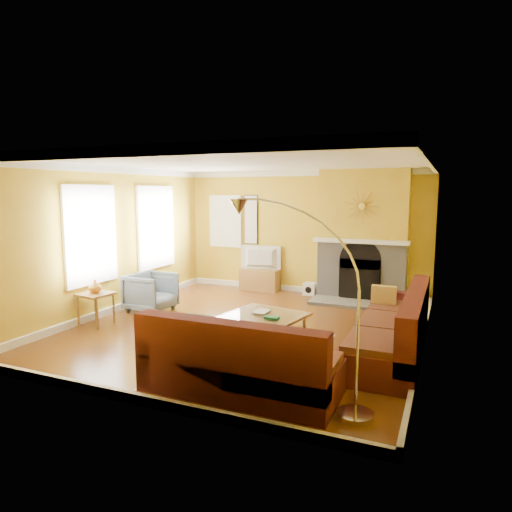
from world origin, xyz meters
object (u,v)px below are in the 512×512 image
at_px(sectional_sofa, 309,323).
at_px(side_table, 96,309).
at_px(coffee_table, 262,329).
at_px(media_console, 260,280).
at_px(arc_lamp, 300,307).
at_px(armchair, 151,292).

xyz_separation_m(sectional_sofa, side_table, (-3.71, -0.05, -0.17)).
bearing_deg(sectional_sofa, coffee_table, 166.44).
bearing_deg(coffee_table, side_table, -175.42).
bearing_deg(media_console, sectional_sofa, -58.11).
height_order(side_table, arc_lamp, arc_lamp).
height_order(sectional_sofa, arc_lamp, arc_lamp).
bearing_deg(side_table, armchair, 75.35).
distance_m(sectional_sofa, side_table, 3.72).
bearing_deg(armchair, coffee_table, -107.11).
relative_size(media_console, armchair, 1.11).
bearing_deg(arc_lamp, side_table, 159.73).
xyz_separation_m(coffee_table, side_table, (-2.94, -0.24, 0.06)).
xyz_separation_m(side_table, arc_lamp, (4.08, -1.51, 0.80)).
height_order(coffee_table, armchair, armchair).
relative_size(coffee_table, armchair, 1.39).
relative_size(coffee_table, media_console, 1.25).
height_order(sectional_sofa, coffee_table, sectional_sofa).
bearing_deg(coffee_table, sectional_sofa, -13.56).
bearing_deg(armchair, side_table, 167.05).
distance_m(sectional_sofa, arc_lamp, 1.72).
bearing_deg(sectional_sofa, arc_lamp, -76.75).
bearing_deg(arc_lamp, media_console, 116.78).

